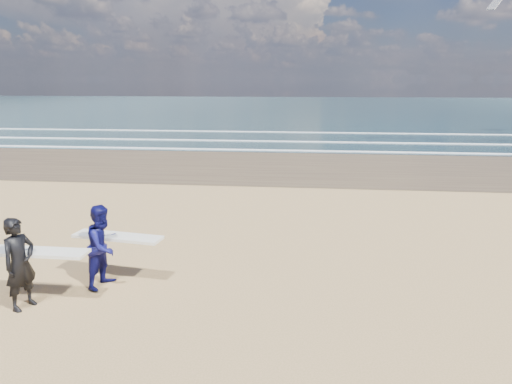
# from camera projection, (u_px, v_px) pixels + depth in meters

# --- Properties ---
(ocean) EXTENTS (220.00, 100.00, 0.02)m
(ocean) POSITION_uv_depth(u_px,v_px,m) (397.00, 108.00, 76.85)
(ocean) COLOR #1A3339
(ocean) RESTS_ON ground
(foam_breakers) EXTENTS (220.00, 11.70, 0.05)m
(foam_breakers) POSITION_uv_depth(u_px,v_px,m) (507.00, 144.00, 34.47)
(foam_breakers) COLOR white
(foam_breakers) RESTS_ON ground
(surfer_near) EXTENTS (2.20, 1.04, 2.00)m
(surfer_near) POSITION_uv_depth(u_px,v_px,m) (21.00, 262.00, 9.59)
(surfer_near) COLOR black
(surfer_near) RESTS_ON ground
(surfer_far) EXTENTS (2.25, 1.33, 1.98)m
(surfer_far) POSITION_uv_depth(u_px,v_px,m) (104.00, 245.00, 10.65)
(surfer_far) COLOR #0E0E4F
(surfer_far) RESTS_ON ground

